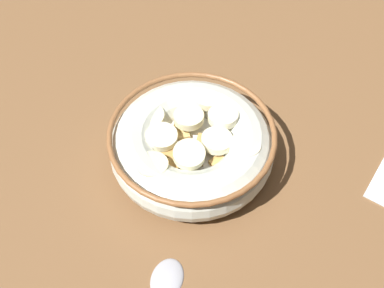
# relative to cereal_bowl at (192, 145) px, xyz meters

# --- Properties ---
(ground_plane) EXTENTS (1.09, 1.09, 0.02)m
(ground_plane) POSITION_rel_cereal_bowl_xyz_m (-0.00, 0.00, -0.04)
(ground_plane) COLOR brown
(cereal_bowl) EXTENTS (0.18, 0.18, 0.06)m
(cereal_bowl) POSITION_rel_cereal_bowl_xyz_m (0.00, 0.00, 0.00)
(cereal_bowl) COLOR beige
(cereal_bowl) RESTS_ON ground_plane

